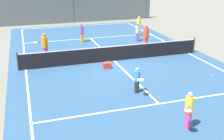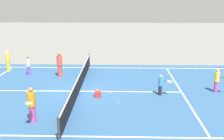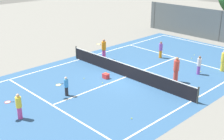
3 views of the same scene
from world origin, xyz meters
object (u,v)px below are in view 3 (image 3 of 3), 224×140
Objects in this scene: tennis_ball_4 at (192,58)px; player_2 at (66,86)px; player_1 at (223,61)px; player_0 at (199,65)px; tennis_ball_5 at (170,89)px; tennis_ball_3 at (84,78)px; tennis_ball_1 at (132,118)px; tennis_ball_0 at (117,48)px; player_4 at (176,69)px; tennis_ball_6 at (201,72)px; player_3 at (104,49)px; player_5 at (19,106)px; player_6 at (161,50)px; tennis_ball_8 at (194,55)px; ball_crate at (106,76)px; tennis_ball_7 at (102,83)px.

player_2 is at bearing -97.36° from tennis_ball_4.
player_0 is at bearing -115.78° from player_1.
tennis_ball_5 is (4.03, 5.50, -0.63)m from player_2.
tennis_ball_1 is at bearing -15.41° from tennis_ball_3.
tennis_ball_4 is at bearing 110.26° from tennis_ball_5.
tennis_ball_0 is (-5.00, 9.57, -0.63)m from player_2.
tennis_ball_6 is at bearing 84.52° from player_4.
tennis_ball_1 is (1.34, -6.04, -0.91)m from player_4.
player_3 reaches higher than tennis_ball_3.
player_0 is 2.14m from player_1.
player_6 is (-1.05, 13.91, -0.02)m from player_5.
tennis_ball_3 is 1.00× the size of tennis_ball_5.
tennis_ball_5 and tennis_ball_8 have the same top height.
player_5 is 22.57× the size of tennis_ball_1.
player_3 is 26.60× the size of tennis_ball_3.
ball_crate is at bearing -99.69° from tennis_ball_8.
tennis_ball_7 is (1.54, 0.41, 0.00)m from tennis_ball_3.
tennis_ball_5 is at bearing -87.13° from tennis_ball_6.
player_2 reaches higher than tennis_ball_0.
tennis_ball_7 is (5.17, -6.61, 0.00)m from tennis_ball_0.
tennis_ball_5 is 8.11m from tennis_ball_8.
player_4 is 4.12× the size of ball_crate.
player_1 is 12.22m from player_2.
player_2 is at bearing -62.39° from tennis_ball_0.
player_0 is at bearing -13.86° from player_6.
player_6 is 4.38m from tennis_ball_6.
player_6 is 10.96m from tennis_ball_1.
tennis_ball_5 is (-0.84, 4.67, 0.00)m from tennis_ball_1.
tennis_ball_1 is 1.00× the size of tennis_ball_8.
player_5 is 6.42m from tennis_ball_3.
player_2 is 19.39× the size of tennis_ball_1.
player_1 is 25.29× the size of tennis_ball_8.
player_5 is at bearing -80.71° from player_2.
player_0 is 21.77× the size of tennis_ball_7.
tennis_ball_1 is 9.05m from tennis_ball_6.
ball_crate is 6.76× the size of tennis_ball_0.
tennis_ball_1 is at bearing -34.20° from player_3.
player_0 is 4.49m from player_6.
player_3 is 26.60× the size of tennis_ball_6.
player_1 reaches higher than player_5.
player_4 is 5.02m from ball_crate.
ball_crate is at bearing 150.58° from tennis_ball_1.
player_2 is 19.39× the size of tennis_ball_0.
player_3 is at bearing 136.32° from tennis_ball_7.
tennis_ball_6 is at bearing 1.60° from tennis_ball_0.
tennis_ball_6 is 7.76m from tennis_ball_7.
tennis_ball_3 is at bearing -129.38° from ball_crate.
tennis_ball_7 is at bearing 86.76° from player_2.
player_1 reaches higher than player_0.
player_6 is at bearing 49.31° from player_3.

